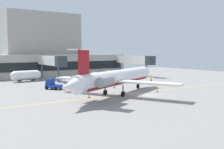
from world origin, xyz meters
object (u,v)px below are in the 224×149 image
regional_jet (116,78)px  belt_loader (52,85)px  fuel_tank (26,75)px  marshaller (151,79)px  baggage_tug (110,74)px  pushback_tractor (97,77)px

regional_jet → belt_loader: 14.71m
fuel_tank → marshaller: fuel_tank is taller
baggage_tug → belt_loader: size_ratio=0.97×
baggage_tug → fuel_tank: size_ratio=0.43×
belt_loader → fuel_tank: fuel_tank is taller
regional_jet → belt_loader: regional_jet is taller
regional_jet → pushback_tractor: 22.61m
pushback_tractor → belt_loader: 16.93m
marshaller → belt_loader: bearing=171.3°
baggage_tug → fuel_tank: (-23.56, 2.98, 0.64)m
belt_loader → pushback_tractor: bearing=27.8°
baggage_tug → marshaller: (0.27, -17.54, 0.13)m
regional_jet → fuel_tank: bearing=103.1°
regional_jet → belt_loader: (-6.56, 13.01, -2.04)m
fuel_tank → marshaller: 31.45m
fuel_tank → baggage_tug: bearing=-7.2°
pushback_tractor → belt_loader: size_ratio=1.06×
fuel_tank → marshaller: (23.83, -20.52, -0.51)m
regional_jet → fuel_tank: (-6.99, 29.96, -1.44)m
pushback_tractor → fuel_tank: fuel_tank is taller
baggage_tug → pushback_tractor: size_ratio=0.91×
regional_jet → baggage_tug: 31.73m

